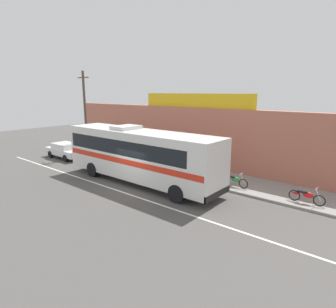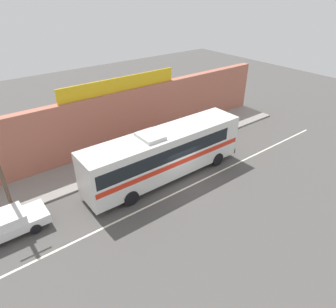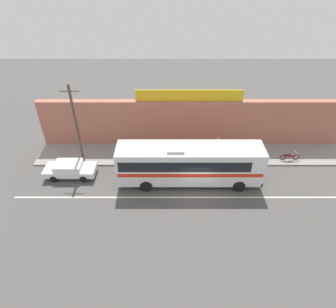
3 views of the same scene
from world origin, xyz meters
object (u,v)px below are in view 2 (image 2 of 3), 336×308
at_px(parked_car, 5,225).
at_px(pedestrian_far_right, 88,162).
at_px(motorcycle_purple, 227,123).
at_px(motorcycle_red, 194,135).
at_px(pedestrian_far_left, 163,131).
at_px(pedestrian_by_curb, 132,145).
at_px(intercity_bus, 164,152).

height_order(parked_car, pedestrian_far_right, pedestrian_far_right).
bearing_deg(motorcycle_purple, parked_car, -173.95).
bearing_deg(parked_car, motorcycle_red, 7.83).
xyz_separation_m(motorcycle_purple, pedestrian_far_left, (-6.62, 1.45, 0.51)).
bearing_deg(motorcycle_purple, pedestrian_by_curb, 175.18).
relative_size(motorcycle_red, pedestrian_far_left, 1.15).
relative_size(motorcycle_purple, pedestrian_far_right, 1.16).
height_order(motorcycle_purple, pedestrian_far_right, pedestrian_far_right).
bearing_deg(parked_car, pedestrian_far_left, 14.79).
height_order(parked_car, pedestrian_far_left, pedestrian_far_left).
bearing_deg(pedestrian_far_left, motorcycle_purple, -12.39).
xyz_separation_m(pedestrian_far_right, pedestrian_by_curb, (3.88, 0.15, 0.07)).
bearing_deg(pedestrian_far_right, motorcycle_purple, -2.87).
xyz_separation_m(intercity_bus, pedestrian_far_left, (3.21, 4.40, -0.99)).
bearing_deg(pedestrian_far_right, parked_car, -155.46).
bearing_deg(motorcycle_red, pedestrian_by_curb, 172.18).
relative_size(motorcycle_purple, pedestrian_by_curb, 1.09).
xyz_separation_m(intercity_bus, parked_car, (-10.42, 0.80, -1.33)).
bearing_deg(intercity_bus, motorcycle_red, 28.34).
height_order(motorcycle_purple, pedestrian_by_curb, pedestrian_by_curb).
xyz_separation_m(pedestrian_far_left, pedestrian_far_right, (-7.39, -0.75, 0.00)).
height_order(motorcycle_red, pedestrian_by_curb, pedestrian_by_curb).
distance_m(pedestrian_far_left, pedestrian_by_curb, 3.57).
distance_m(parked_car, pedestrian_far_right, 6.87).
relative_size(pedestrian_far_left, pedestrian_far_right, 1.00).
bearing_deg(intercity_bus, motorcycle_purple, 16.67).
relative_size(intercity_bus, pedestrian_far_left, 7.51).
height_order(pedestrian_far_left, pedestrian_by_curb, pedestrian_by_curb).
distance_m(motorcycle_purple, pedestrian_far_left, 6.79).
xyz_separation_m(motorcycle_red, pedestrian_far_left, (-2.34, 1.40, 0.51)).
relative_size(parked_car, motorcycle_red, 2.42).
relative_size(parked_car, pedestrian_by_curb, 2.60).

